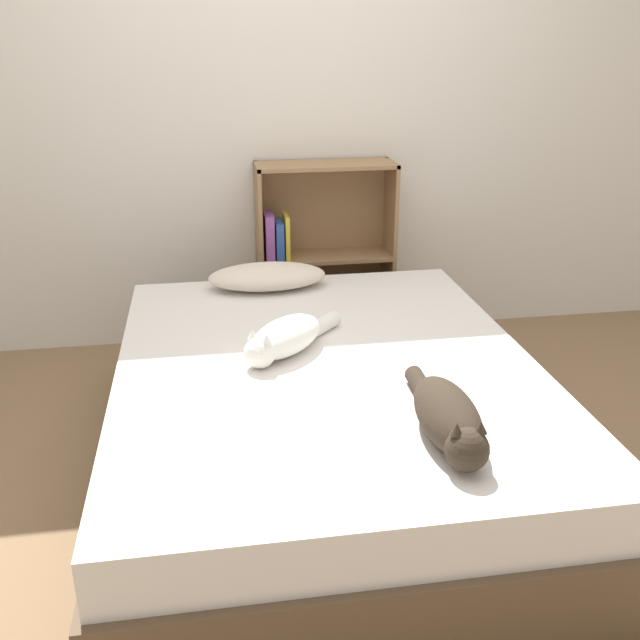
# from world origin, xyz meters

# --- Properties ---
(ground_plane) EXTENTS (8.00, 8.00, 0.00)m
(ground_plane) POSITION_xyz_m (0.00, 0.00, 0.00)
(ground_plane) COLOR #846647
(wall_back) EXTENTS (8.00, 0.06, 2.50)m
(wall_back) POSITION_xyz_m (0.00, 1.44, 1.25)
(wall_back) COLOR silver
(wall_back) RESTS_ON ground_plane
(bed) EXTENTS (1.56, 1.99, 0.49)m
(bed) POSITION_xyz_m (0.00, 0.00, 0.24)
(bed) COLOR brown
(bed) RESTS_ON ground_plane
(pillow) EXTENTS (0.55, 0.28, 0.11)m
(pillow) POSITION_xyz_m (-0.14, 0.82, 0.54)
(pillow) COLOR beige
(pillow) RESTS_ON bed
(cat_light) EXTENTS (0.44, 0.45, 0.14)m
(cat_light) POSITION_xyz_m (-0.14, 0.09, 0.55)
(cat_light) COLOR white
(cat_light) RESTS_ON bed
(cat_dark) EXTENTS (0.18, 0.60, 0.15)m
(cat_dark) POSITION_xyz_m (0.26, -0.59, 0.56)
(cat_dark) COLOR #33281E
(cat_dark) RESTS_ON bed
(bookshelf) EXTENTS (0.72, 0.26, 0.98)m
(bookshelf) POSITION_xyz_m (0.19, 1.31, 0.50)
(bookshelf) COLOR #8E6B47
(bookshelf) RESTS_ON ground_plane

